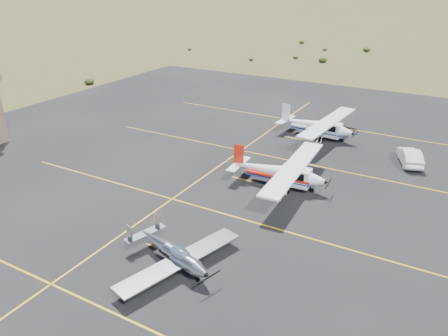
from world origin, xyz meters
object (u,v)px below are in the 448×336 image
Objects in this scene: aircraft_low_wing at (174,253)px; sedan at (410,156)px; aircraft_plain at (317,125)px; aircraft_cessna at (279,171)px.

aircraft_low_wing is 23.74m from sedan.
aircraft_low_wing is 0.71× the size of aircraft_plain.
aircraft_low_wing is 0.72× the size of aircraft_cessna.
aircraft_cessna is (1.17, 12.28, 0.41)m from aircraft_low_wing.
aircraft_cessna is 0.98× the size of aircraft_plain.
sedan is (9.32, 21.83, -0.14)m from aircraft_low_wing.
sedan is at bearing -10.75° from aircraft_plain.
aircraft_plain is (0.14, 24.36, 0.43)m from aircraft_low_wing.
aircraft_cessna is at bearing 29.42° from sedan.
sedan is at bearing 46.19° from aircraft_cessna.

